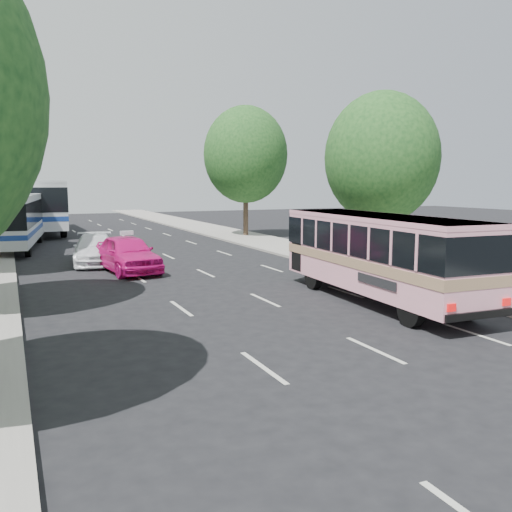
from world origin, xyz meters
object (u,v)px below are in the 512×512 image
pink_taxi (127,254)px  tour_coach_rear (38,202)px  pink_bus (378,248)px  tour_coach_front (15,217)px  white_pickup (95,249)px

pink_taxi → tour_coach_rear: size_ratio=0.35×
pink_bus → tour_coach_front: tour_coach_front is taller
white_pickup → tour_coach_rear: 18.94m
pink_bus → pink_taxi: 11.39m
pink_taxi → tour_coach_front: 11.89m
pink_taxi → white_pickup: 3.28m
tour_coach_front → tour_coach_rear: 11.07m
pink_taxi → tour_coach_rear: tour_coach_rear is taller
tour_coach_rear → tour_coach_front: bearing=-100.5°
pink_taxi → white_pickup: (-0.93, 3.15, -0.11)m
pink_bus → tour_coach_rear: bearing=108.7°
tour_coach_front → tour_coach_rear: (1.80, 10.91, 0.51)m
pink_bus → white_pickup: pink_bus is taller
white_pickup → pink_taxi: bearing=-65.9°
pink_bus → tour_coach_rear: size_ratio=0.67×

